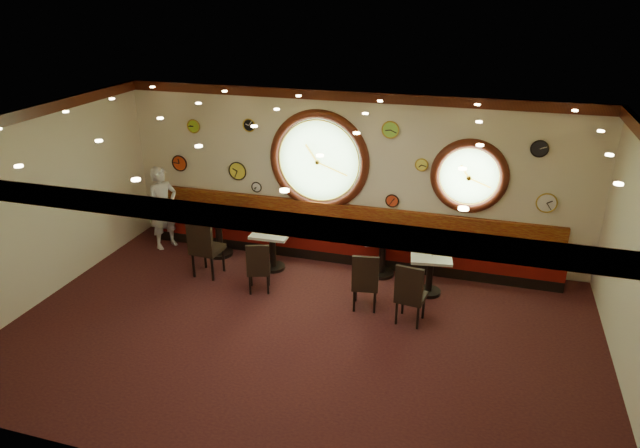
% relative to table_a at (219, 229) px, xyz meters
% --- Properties ---
extents(floor, '(9.00, 6.00, 0.00)m').
position_rel_table_a_xyz_m(floor, '(2.40, -2.15, -0.55)').
color(floor, '#331115').
rests_on(floor, ground).
extents(ceiling, '(9.00, 6.00, 0.02)m').
position_rel_table_a_xyz_m(ceiling, '(2.40, -2.15, 2.65)').
color(ceiling, '#B08E31').
rests_on(ceiling, wall_back).
extents(wall_back, '(9.00, 0.02, 3.20)m').
position_rel_table_a_xyz_m(wall_back, '(2.40, 0.85, 1.05)').
color(wall_back, '#EBE3C5').
rests_on(wall_back, floor).
extents(wall_front, '(9.00, 0.02, 3.20)m').
position_rel_table_a_xyz_m(wall_front, '(2.40, -5.15, 1.05)').
color(wall_front, '#EBE3C5').
rests_on(wall_front, floor).
extents(wall_left, '(0.02, 6.00, 3.20)m').
position_rel_table_a_xyz_m(wall_left, '(-2.10, -2.15, 1.05)').
color(wall_left, '#EBE3C5').
rests_on(wall_left, floor).
extents(molding_back, '(9.00, 0.10, 0.18)m').
position_rel_table_a_xyz_m(molding_back, '(2.40, 0.80, 2.56)').
color(molding_back, '#3E150B').
rests_on(molding_back, wall_back).
extents(molding_front, '(9.00, 0.10, 0.18)m').
position_rel_table_a_xyz_m(molding_front, '(2.40, -5.10, 2.56)').
color(molding_front, '#3E150B').
rests_on(molding_front, wall_back).
extents(molding_left, '(0.10, 6.00, 0.18)m').
position_rel_table_a_xyz_m(molding_left, '(-2.05, -2.15, 2.56)').
color(molding_left, '#3E150B').
rests_on(molding_left, wall_back).
extents(banquette_base, '(8.00, 0.55, 0.20)m').
position_rel_table_a_xyz_m(banquette_base, '(2.40, 0.57, -0.45)').
color(banquette_base, black).
rests_on(banquette_base, floor).
extents(banquette_seat, '(8.00, 0.55, 0.30)m').
position_rel_table_a_xyz_m(banquette_seat, '(2.40, 0.57, -0.20)').
color(banquette_seat, '#590A07').
rests_on(banquette_seat, banquette_base).
extents(banquette_back, '(8.00, 0.10, 0.55)m').
position_rel_table_a_xyz_m(banquette_back, '(2.40, 0.79, 0.20)').
color(banquette_back, '#5E0A07').
rests_on(banquette_back, wall_back).
extents(porthole_left_glass, '(1.66, 0.02, 1.66)m').
position_rel_table_a_xyz_m(porthole_left_glass, '(1.80, 0.84, 1.30)').
color(porthole_left_glass, '#89C777').
rests_on(porthole_left_glass, wall_back).
extents(porthole_left_frame, '(1.98, 0.18, 1.98)m').
position_rel_table_a_xyz_m(porthole_left_frame, '(1.80, 0.83, 1.30)').
color(porthole_left_frame, '#3E150B').
rests_on(porthole_left_frame, wall_back).
extents(porthole_left_ring, '(1.61, 0.03, 1.61)m').
position_rel_table_a_xyz_m(porthole_left_ring, '(1.80, 0.80, 1.30)').
color(porthole_left_ring, gold).
rests_on(porthole_left_ring, wall_back).
extents(porthole_right_glass, '(1.10, 0.02, 1.10)m').
position_rel_table_a_xyz_m(porthole_right_glass, '(4.60, 0.84, 1.25)').
color(porthole_right_glass, '#89C777').
rests_on(porthole_right_glass, wall_back).
extents(porthole_right_frame, '(1.38, 0.18, 1.38)m').
position_rel_table_a_xyz_m(porthole_right_frame, '(4.60, 0.83, 1.25)').
color(porthole_right_frame, '#3E150B').
rests_on(porthole_right_frame, wall_back).
extents(porthole_right_ring, '(1.09, 0.03, 1.09)m').
position_rel_table_a_xyz_m(porthole_right_ring, '(4.60, 0.80, 1.25)').
color(porthole_right_ring, gold).
rests_on(porthole_right_ring, wall_back).
extents(wall_clock_0, '(0.28, 0.03, 0.28)m').
position_rel_table_a_xyz_m(wall_clock_0, '(5.70, 0.81, 1.85)').
color(wall_clock_0, black).
rests_on(wall_clock_0, wall_back).
extents(wall_clock_1, '(0.36, 0.03, 0.36)m').
position_rel_table_a_xyz_m(wall_clock_1, '(0.10, 0.81, 0.95)').
color(wall_clock_1, yellow).
rests_on(wall_clock_1, wall_back).
extents(wall_clock_2, '(0.24, 0.03, 0.24)m').
position_rel_table_a_xyz_m(wall_clock_2, '(0.40, 0.81, 1.90)').
color(wall_clock_2, black).
rests_on(wall_clock_2, wall_back).
extents(wall_clock_3, '(0.20, 0.03, 0.20)m').
position_rel_table_a_xyz_m(wall_clock_3, '(0.50, 0.81, 0.65)').
color(wall_clock_3, white).
rests_on(wall_clock_3, wall_back).
extents(wall_clock_4, '(0.24, 0.03, 0.24)m').
position_rel_table_a_xyz_m(wall_clock_4, '(3.25, 0.81, 0.65)').
color(wall_clock_4, red).
rests_on(wall_clock_4, wall_back).
extents(wall_clock_5, '(0.26, 0.03, 0.26)m').
position_rel_table_a_xyz_m(wall_clock_5, '(-0.80, 0.81, 1.80)').
color(wall_clock_5, '#99C928').
rests_on(wall_clock_5, wall_back).
extents(wall_clock_6, '(0.22, 0.03, 0.22)m').
position_rel_table_a_xyz_m(wall_clock_6, '(3.75, 0.81, 1.40)').
color(wall_clock_6, '#F6EF52').
rests_on(wall_clock_6, wall_back).
extents(wall_clock_7, '(0.34, 0.03, 0.34)m').
position_rel_table_a_xyz_m(wall_clock_7, '(5.95, 0.81, 0.90)').
color(wall_clock_7, white).
rests_on(wall_clock_7, wall_back).
extents(wall_clock_8, '(0.32, 0.03, 0.32)m').
position_rel_table_a_xyz_m(wall_clock_8, '(-1.20, 0.81, 1.00)').
color(wall_clock_8, red).
rests_on(wall_clock_8, wall_back).
extents(wall_clock_9, '(0.30, 0.03, 0.30)m').
position_rel_table_a_xyz_m(wall_clock_9, '(3.15, 0.81, 2.00)').
color(wall_clock_9, '#92DC44').
rests_on(wall_clock_9, wall_back).
extents(table_a, '(0.92, 0.92, 0.87)m').
position_rel_table_a_xyz_m(table_a, '(0.00, 0.00, 0.00)').
color(table_a, black).
rests_on(table_a, floor).
extents(table_b, '(0.71, 0.71, 0.76)m').
position_rel_table_a_xyz_m(table_b, '(1.23, -0.26, -0.07)').
color(table_b, black).
rests_on(table_b, floor).
extents(table_c, '(0.89, 0.89, 0.79)m').
position_rel_table_a_xyz_m(table_c, '(3.23, 0.07, -0.05)').
color(table_c, black).
rests_on(table_c, floor).
extents(table_d, '(0.77, 0.77, 0.75)m').
position_rel_table_a_xyz_m(table_d, '(4.14, -0.37, -0.08)').
color(table_d, black).
rests_on(table_d, floor).
extents(chair_a, '(0.54, 0.54, 0.75)m').
position_rel_table_a_xyz_m(chair_a, '(0.16, -0.92, 0.14)').
color(chair_a, black).
rests_on(chair_a, floor).
extents(chair_b, '(0.50, 0.50, 0.58)m').
position_rel_table_a_xyz_m(chair_b, '(1.32, -1.18, -0.01)').
color(chair_b, black).
rests_on(chair_b, floor).
extents(chair_c, '(0.49, 0.49, 0.63)m').
position_rel_table_a_xyz_m(chair_c, '(3.20, -1.22, 0.03)').
color(chair_c, black).
rests_on(chair_c, floor).
extents(chair_d, '(0.49, 0.49, 0.65)m').
position_rel_table_a_xyz_m(chair_d, '(3.95, -1.44, 0.05)').
color(chair_d, black).
rests_on(chair_d, floor).
extents(condiment_a_salt, '(0.04, 0.04, 0.10)m').
position_rel_table_a_xyz_m(condiment_a_salt, '(-0.06, 0.05, 0.37)').
color(condiment_a_salt, silver).
rests_on(condiment_a_salt, table_a).
extents(condiment_b_salt, '(0.04, 0.04, 0.11)m').
position_rel_table_a_xyz_m(condiment_b_salt, '(1.21, -0.20, 0.26)').
color(condiment_b_salt, silver).
rests_on(condiment_b_salt, table_b).
extents(condiment_c_salt, '(0.03, 0.03, 0.09)m').
position_rel_table_a_xyz_m(condiment_c_salt, '(3.10, 0.14, 0.28)').
color(condiment_c_salt, '#B8B8BC').
rests_on(condiment_c_salt, table_c).
extents(condiment_d_salt, '(0.04, 0.04, 0.10)m').
position_rel_table_a_xyz_m(condiment_d_salt, '(4.01, -0.28, 0.25)').
color(condiment_d_salt, silver).
rests_on(condiment_d_salt, table_d).
extents(condiment_a_pepper, '(0.04, 0.04, 0.10)m').
position_rel_table_a_xyz_m(condiment_a_pepper, '(-0.00, -0.02, 0.37)').
color(condiment_a_pepper, silver).
rests_on(condiment_a_pepper, table_a).
extents(condiment_b_pepper, '(0.03, 0.03, 0.09)m').
position_rel_table_a_xyz_m(condiment_b_pepper, '(1.30, -0.24, 0.26)').
color(condiment_b_pepper, silver).
rests_on(condiment_b_pepper, table_b).
extents(condiment_c_pepper, '(0.03, 0.03, 0.09)m').
position_rel_table_a_xyz_m(condiment_c_pepper, '(3.20, -0.01, 0.28)').
color(condiment_c_pepper, silver).
rests_on(condiment_c_pepper, table_c).
extents(condiment_d_pepper, '(0.03, 0.03, 0.09)m').
position_rel_table_a_xyz_m(condiment_d_pepper, '(4.17, -0.42, 0.24)').
color(condiment_d_pepper, silver).
rests_on(condiment_d_pepper, table_d).
extents(condiment_a_bottle, '(0.05, 0.05, 0.16)m').
position_rel_table_a_xyz_m(condiment_a_bottle, '(0.10, 0.06, 0.40)').
color(condiment_a_bottle, gold).
rests_on(condiment_a_bottle, table_a).
extents(condiment_b_bottle, '(0.05, 0.05, 0.16)m').
position_rel_table_a_xyz_m(condiment_b_bottle, '(1.34, -0.18, 0.29)').
color(condiment_b_bottle, gold).
rests_on(condiment_b_bottle, table_b).
extents(condiment_c_bottle, '(0.06, 0.06, 0.18)m').
position_rel_table_a_xyz_m(condiment_c_bottle, '(3.36, 0.12, 0.33)').
color(condiment_c_bottle, gold).
rests_on(condiment_c_bottle, table_c).
extents(condiment_d_bottle, '(0.04, 0.04, 0.14)m').
position_rel_table_a_xyz_m(condiment_d_bottle, '(4.24, -0.24, 0.26)').
color(condiment_d_bottle, gold).
rests_on(condiment_d_bottle, table_d).
extents(waiter, '(0.65, 0.73, 1.69)m').
position_rel_table_a_xyz_m(waiter, '(-1.21, 0.05, 0.30)').
color(waiter, silver).
rests_on(waiter, floor).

